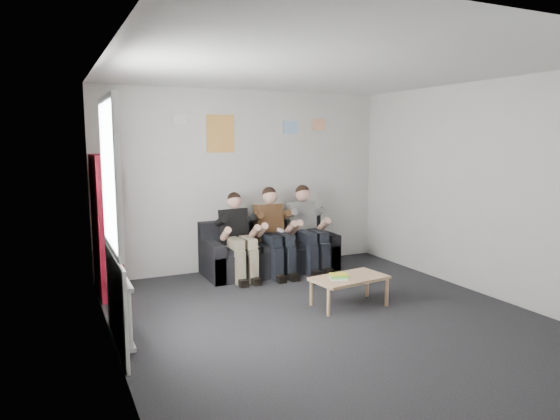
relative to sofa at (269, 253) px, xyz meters
name	(u,v)px	position (x,y,z in m)	size (l,w,h in m)	color
room_shell	(331,198)	(-0.22, -2.12, 1.07)	(5.00, 5.00, 5.00)	black
sofa	(269,253)	(0.00, 0.00, 0.00)	(1.98, 0.81, 0.77)	black
bookshelf	(107,225)	(-2.31, -0.16, 0.62)	(0.27, 0.80, 1.78)	maroon
coffee_table	(349,280)	(0.22, -1.86, 0.04)	(0.89, 0.49, 0.36)	tan
game_cases	(339,277)	(0.06, -1.87, 0.10)	(0.24, 0.21, 0.05)	white
person_left	(239,237)	(-0.55, -0.19, 0.33)	(0.38, 0.81, 1.22)	black
person_middle	(274,232)	(0.00, -0.19, 0.35)	(0.40, 0.86, 1.27)	#50311A
person_right	(308,229)	(0.55, -0.19, 0.35)	(0.41, 0.87, 1.28)	silver
radiator	(125,311)	(-2.37, -1.92, 0.07)	(0.10, 0.64, 0.60)	silver
window	(113,242)	(-2.44, -1.92, 0.75)	(0.05, 1.30, 2.36)	white
poster_large	(220,134)	(-0.62, 0.36, 1.77)	(0.42, 0.01, 0.55)	gold
poster_blue	(291,128)	(0.53, 0.36, 1.87)	(0.25, 0.01, 0.20)	#459EED
poster_pink	(319,125)	(1.03, 0.36, 1.92)	(0.22, 0.01, 0.18)	#C93E93
poster_sign	(179,119)	(-1.22, 0.36, 1.97)	(0.20, 0.01, 0.14)	silver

